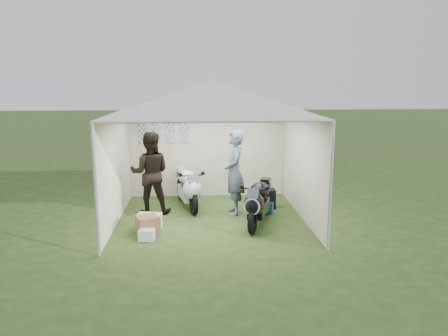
{
  "coord_description": "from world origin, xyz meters",
  "views": [
    {
      "loc": [
        -0.35,
        -9.2,
        2.92
      ],
      "look_at": [
        0.31,
        0.35,
        1.06
      ],
      "focal_mm": 35.0,
      "sensor_mm": 36.0,
      "label": 1
    }
  ],
  "objects_px": {
    "canopy_tent": "(210,100)",
    "person_dark_jacket": "(150,173)",
    "person_blue_jacket": "(234,173)",
    "equipment_box": "(265,198)",
    "paddock_stand": "(265,208)",
    "motorcycle_black": "(258,201)",
    "crate_1": "(148,225)",
    "crate_0": "(149,222)",
    "motorcycle_white": "(188,187)",
    "crate_2": "(147,235)"
  },
  "relations": [
    {
      "from": "canopy_tent",
      "to": "person_dark_jacket",
      "type": "bearing_deg",
      "value": 159.51
    },
    {
      "from": "person_blue_jacket",
      "to": "equipment_box",
      "type": "bearing_deg",
      "value": 119.96
    },
    {
      "from": "person_dark_jacket",
      "to": "paddock_stand",
      "type": "bearing_deg",
      "value": 174.6
    },
    {
      "from": "motorcycle_black",
      "to": "crate_1",
      "type": "bearing_deg",
      "value": -149.85
    },
    {
      "from": "person_dark_jacket",
      "to": "crate_1",
      "type": "bearing_deg",
      "value": 92.9
    },
    {
      "from": "person_blue_jacket",
      "to": "person_dark_jacket",
      "type": "bearing_deg",
      "value": -96.81
    },
    {
      "from": "crate_0",
      "to": "person_dark_jacket",
      "type": "bearing_deg",
      "value": 92.87
    },
    {
      "from": "motorcycle_black",
      "to": "person_blue_jacket",
      "type": "distance_m",
      "value": 1.03
    },
    {
      "from": "motorcycle_white",
      "to": "crate_1",
      "type": "height_order",
      "value": "motorcycle_white"
    },
    {
      "from": "paddock_stand",
      "to": "person_blue_jacket",
      "type": "bearing_deg",
      "value": 177.24
    },
    {
      "from": "motorcycle_white",
      "to": "person_dark_jacket",
      "type": "bearing_deg",
      "value": -172.47
    },
    {
      "from": "paddock_stand",
      "to": "motorcycle_black",
      "type": "bearing_deg",
      "value": -109.58
    },
    {
      "from": "equipment_box",
      "to": "crate_0",
      "type": "distance_m",
      "value": 2.98
    },
    {
      "from": "crate_2",
      "to": "motorcycle_white",
      "type": "bearing_deg",
      "value": 70.1
    },
    {
      "from": "person_dark_jacket",
      "to": "crate_1",
      "type": "height_order",
      "value": "person_dark_jacket"
    },
    {
      "from": "person_dark_jacket",
      "to": "crate_2",
      "type": "xyz_separation_m",
      "value": [
        0.08,
        -1.8,
        -0.83
      ]
    },
    {
      "from": "person_dark_jacket",
      "to": "person_blue_jacket",
      "type": "height_order",
      "value": "person_blue_jacket"
    },
    {
      "from": "motorcycle_white",
      "to": "person_dark_jacket",
      "type": "xyz_separation_m",
      "value": [
        -0.85,
        -0.32,
        0.42
      ]
    },
    {
      "from": "canopy_tent",
      "to": "motorcycle_black",
      "type": "distance_m",
      "value": 2.35
    },
    {
      "from": "person_blue_jacket",
      "to": "crate_0",
      "type": "distance_m",
      "value": 2.22
    },
    {
      "from": "canopy_tent",
      "to": "person_blue_jacket",
      "type": "distance_m",
      "value": 1.73
    },
    {
      "from": "crate_0",
      "to": "crate_2",
      "type": "bearing_deg",
      "value": -88.01
    },
    {
      "from": "paddock_stand",
      "to": "person_blue_jacket",
      "type": "distance_m",
      "value": 1.09
    },
    {
      "from": "equipment_box",
      "to": "crate_1",
      "type": "relative_size",
      "value": 1.1
    },
    {
      "from": "motorcycle_white",
      "to": "person_dark_jacket",
      "type": "height_order",
      "value": "person_dark_jacket"
    },
    {
      "from": "motorcycle_black",
      "to": "crate_1",
      "type": "height_order",
      "value": "motorcycle_black"
    },
    {
      "from": "person_dark_jacket",
      "to": "crate_0",
      "type": "distance_m",
      "value": 1.42
    },
    {
      "from": "canopy_tent",
      "to": "crate_2",
      "type": "distance_m",
      "value": 3.06
    },
    {
      "from": "crate_0",
      "to": "crate_2",
      "type": "height_order",
      "value": "crate_0"
    },
    {
      "from": "crate_0",
      "to": "paddock_stand",
      "type": "bearing_deg",
      "value": 20.13
    },
    {
      "from": "equipment_box",
      "to": "crate_1",
      "type": "bearing_deg",
      "value": -146.92
    },
    {
      "from": "motorcycle_black",
      "to": "person_dark_jacket",
      "type": "distance_m",
      "value": 2.58
    },
    {
      "from": "canopy_tent",
      "to": "equipment_box",
      "type": "bearing_deg",
      "value": 29.05
    },
    {
      "from": "paddock_stand",
      "to": "person_blue_jacket",
      "type": "height_order",
      "value": "person_blue_jacket"
    },
    {
      "from": "person_blue_jacket",
      "to": "crate_1",
      "type": "height_order",
      "value": "person_blue_jacket"
    },
    {
      "from": "paddock_stand",
      "to": "canopy_tent",
      "type": "bearing_deg",
      "value": -168.73
    },
    {
      "from": "motorcycle_black",
      "to": "crate_2",
      "type": "bearing_deg",
      "value": -141.92
    },
    {
      "from": "motorcycle_white",
      "to": "equipment_box",
      "type": "xyz_separation_m",
      "value": [
        1.83,
        -0.09,
        -0.29
      ]
    },
    {
      "from": "canopy_tent",
      "to": "person_dark_jacket",
      "type": "relative_size",
      "value": 3.04
    },
    {
      "from": "motorcycle_black",
      "to": "person_dark_jacket",
      "type": "xyz_separation_m",
      "value": [
        -2.32,
        1.05,
        0.42
      ]
    },
    {
      "from": "crate_0",
      "to": "motorcycle_white",
      "type": "bearing_deg",
      "value": 62.42
    },
    {
      "from": "canopy_tent",
      "to": "person_blue_jacket",
      "type": "relative_size",
      "value": 2.96
    },
    {
      "from": "crate_0",
      "to": "crate_1",
      "type": "bearing_deg",
      "value": -88.13
    },
    {
      "from": "equipment_box",
      "to": "crate_2",
      "type": "distance_m",
      "value": 3.29
    },
    {
      "from": "paddock_stand",
      "to": "crate_2",
      "type": "height_order",
      "value": "paddock_stand"
    },
    {
      "from": "paddock_stand",
      "to": "crate_2",
      "type": "bearing_deg",
      "value": -148.55
    },
    {
      "from": "canopy_tent",
      "to": "person_dark_jacket",
      "type": "distance_m",
      "value": 2.19
    },
    {
      "from": "motorcycle_white",
      "to": "equipment_box",
      "type": "bearing_deg",
      "value": -15.82
    },
    {
      "from": "crate_1",
      "to": "crate_2",
      "type": "distance_m",
      "value": 0.34
    },
    {
      "from": "motorcycle_white",
      "to": "crate_1",
      "type": "bearing_deg",
      "value": -126.62
    }
  ]
}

